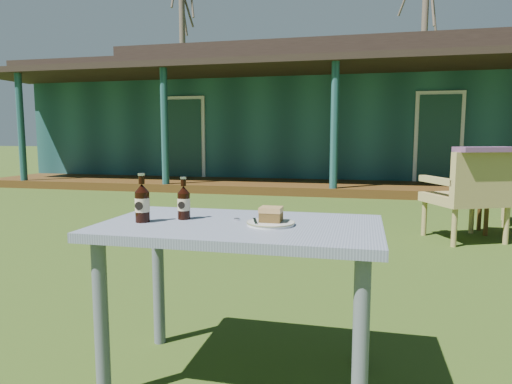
% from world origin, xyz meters
% --- Properties ---
extents(ground, '(80.00, 80.00, 0.00)m').
position_xyz_m(ground, '(0.00, 0.00, 0.00)').
color(ground, '#334916').
extents(pavilion, '(15.80, 8.30, 3.45)m').
position_xyz_m(pavilion, '(-0.00, 9.39, 1.61)').
color(pavilion, '#1C4849').
rests_on(pavilion, ground).
extents(tree_left, '(0.28, 0.28, 10.50)m').
position_xyz_m(tree_left, '(-8.00, 17.50, 5.25)').
color(tree_left, brown).
rests_on(tree_left, ground).
extents(tree_mid, '(0.28, 0.28, 9.50)m').
position_xyz_m(tree_mid, '(3.00, 18.50, 4.75)').
color(tree_mid, brown).
rests_on(tree_mid, ground).
extents(cafe_table, '(1.20, 0.70, 0.72)m').
position_xyz_m(cafe_table, '(0.00, -1.60, 0.62)').
color(cafe_table, slate).
rests_on(cafe_table, ground).
extents(plate, '(0.20, 0.20, 0.01)m').
position_xyz_m(plate, '(0.14, -1.61, 0.73)').
color(plate, silver).
rests_on(plate, cafe_table).
extents(cake_slice, '(0.09, 0.09, 0.06)m').
position_xyz_m(cake_slice, '(0.14, -1.60, 0.77)').
color(cake_slice, '#533C1A').
rests_on(cake_slice, plate).
extents(fork, '(0.05, 0.14, 0.00)m').
position_xyz_m(fork, '(0.07, -1.62, 0.74)').
color(fork, silver).
rests_on(fork, plate).
extents(cola_bottle_near, '(0.06, 0.06, 0.19)m').
position_xyz_m(cola_bottle_near, '(-0.27, -1.56, 0.80)').
color(cola_bottle_near, black).
rests_on(cola_bottle_near, cafe_table).
extents(cola_bottle_far, '(0.06, 0.07, 0.21)m').
position_xyz_m(cola_bottle_far, '(-0.42, -1.67, 0.81)').
color(cola_bottle_far, black).
rests_on(cola_bottle_far, cafe_table).
extents(bottle_cap, '(0.03, 0.03, 0.01)m').
position_xyz_m(bottle_cap, '(-0.03, -1.53, 0.72)').
color(bottle_cap, silver).
rests_on(bottle_cap, cafe_table).
extents(armchair_left, '(0.90, 0.88, 0.94)m').
position_xyz_m(armchair_left, '(1.60, 1.57, 0.53)').
color(armchair_left, '#A18F50').
rests_on(armchair_left, ground).
extents(floral_throw, '(0.64, 0.44, 0.05)m').
position_xyz_m(floral_throw, '(1.68, 1.40, 0.97)').
color(floral_throw, '#694069').
rests_on(floral_throw, armchair_left).
extents(side_table, '(0.60, 0.40, 0.40)m').
position_xyz_m(side_table, '(2.10, 2.08, 0.34)').
color(side_table, '#482D11').
rests_on(side_table, ground).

